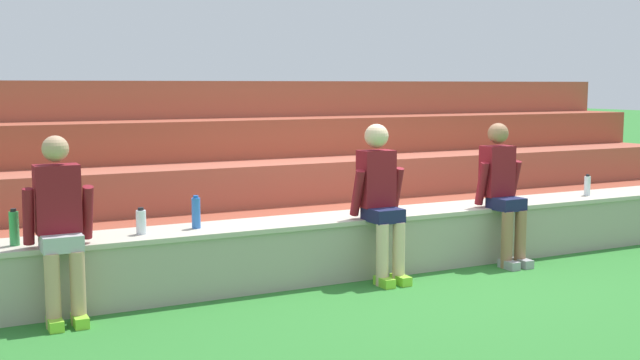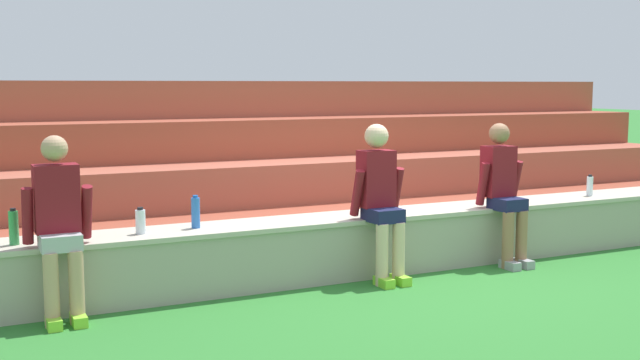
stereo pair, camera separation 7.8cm
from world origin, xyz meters
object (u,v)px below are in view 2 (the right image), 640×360
Objects in this scene: person_far_left at (59,223)px; water_bottle_mid_left at (590,186)px; person_left_of_center at (380,197)px; person_center at (504,190)px; plastic_cup_middle at (509,196)px; water_bottle_mid_right at (140,221)px; water_bottle_near_left at (196,212)px; water_bottle_near_right at (14,227)px.

water_bottle_mid_left is at bearing 2.85° from person_far_left.
person_center is at bearing 1.15° from person_left_of_center.
plastic_cup_middle is (4.48, 0.33, -0.13)m from person_far_left.
water_bottle_mid_right is 0.48m from water_bottle_near_left.
water_bottle_near_right is at bearing -179.81° from water_bottle_mid_left.
plastic_cup_middle is (4.77, 0.08, -0.07)m from water_bottle_near_right.
water_bottle_mid_right is at bearing -178.99° from plastic_cup_middle.
water_bottle_mid_left is (5.54, 0.28, -0.08)m from person_far_left.
water_bottle_near_left is 2.33× the size of plastic_cup_middle.
person_far_left is 4.95× the size of water_bottle_near_right.
water_bottle_near_right is (-3.03, 0.27, -0.07)m from person_left_of_center.
water_bottle_near_right is at bearing 138.61° from person_far_left.
water_bottle_mid_right is at bearing -179.89° from water_bottle_mid_left.
person_far_left is 5.98× the size of water_bottle_mid_left.
plastic_cup_middle is at bearing 43.86° from person_center.
water_bottle_mid_right is 4.87m from water_bottle_mid_left.
person_center is at bearing -3.09° from water_bottle_near_right.
water_bottle_near_left is at bearing 174.26° from person_center.
water_bottle_mid_right is 0.78× the size of water_bottle_near_right.
water_bottle_near_right is 1.43m from water_bottle_near_left.
water_bottle_near_left is at bearing -179.75° from plastic_cup_middle.
water_bottle_mid_left is 0.83× the size of water_bottle_near_left.
water_bottle_near_right is (-0.29, 0.26, -0.05)m from person_far_left.
water_bottle_near_left is at bearing 15.59° from person_far_left.
plastic_cup_middle is (1.74, 0.35, -0.14)m from person_left_of_center.
person_center is at bearing -136.14° from plastic_cup_middle.
person_center reaches higher than water_bottle_near_left.
water_bottle_near_left is at bearing 179.44° from water_bottle_mid_left.
plastic_cup_middle is at bearing 176.87° from water_bottle_mid_left.
water_bottle_near_left reaches higher than water_bottle_mid_left.
water_bottle_mid_left reaches higher than plastic_cup_middle.
water_bottle_mid_right is 1.82× the size of plastic_cup_middle.
water_bottle_near_right is 4.77m from plastic_cup_middle.
water_bottle_mid_left is at bearing 5.86° from person_left_of_center.
water_bottle_near_left reaches higher than water_bottle_mid_right.
person_left_of_center is at bearing -178.85° from person_center.
person_far_left is 0.39m from water_bottle_near_right.
water_bottle_near_left is (-3.01, 0.30, -0.05)m from person_center.
person_far_left is at bearing -175.74° from plastic_cup_middle.
person_left_of_center is at bearing -0.25° from person_far_left.
person_center is 4.44m from water_bottle_near_right.
person_left_of_center reaches higher than water_bottle_mid_left.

